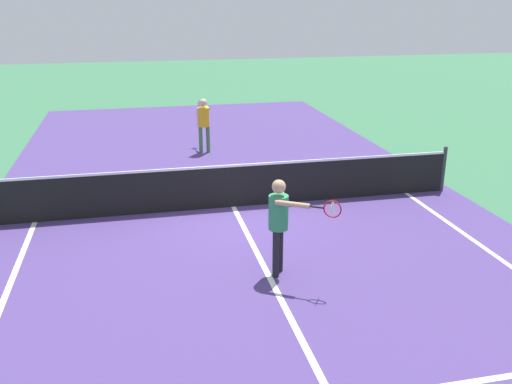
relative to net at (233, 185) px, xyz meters
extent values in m
plane|color=#38724C|center=(0.00, 0.00, -0.49)|extent=(60.00, 60.00, 0.00)
cube|color=#4C387A|center=(0.00, 0.00, -0.49)|extent=(10.62, 24.40, 0.00)
cube|color=white|center=(0.00, -3.20, -0.49)|extent=(0.10, 6.40, 0.01)
cylinder|color=#33383D|center=(5.01, 0.00, 0.04)|extent=(0.09, 0.09, 1.07)
cube|color=black|center=(0.00, 0.00, -0.04)|extent=(10.02, 0.02, 0.91)
cube|color=white|center=(0.00, 0.00, 0.44)|extent=(10.02, 0.03, 0.05)
cylinder|color=black|center=(0.22, -3.13, -0.09)|extent=(0.11, 0.11, 0.81)
cylinder|color=black|center=(0.11, -3.32, -0.09)|extent=(0.11, 0.11, 0.81)
cylinder|color=#338C59|center=(0.16, -3.22, 0.60)|extent=(0.32, 0.32, 0.57)
sphere|color=tan|center=(0.16, -3.22, 1.03)|extent=(0.22, 0.22, 0.22)
cylinder|color=tan|center=(0.25, -3.08, 0.61)|extent=(0.08, 0.08, 0.55)
cylinder|color=tan|center=(0.31, -3.51, 0.83)|extent=(0.51, 0.36, 0.08)
cylinder|color=black|center=(0.63, -3.72, 0.83)|extent=(0.20, 0.14, 0.03)
torus|color=red|center=(0.84, -3.84, 0.83)|extent=(0.25, 0.17, 0.28)
cylinder|color=silver|center=(0.84, -3.84, 0.83)|extent=(0.14, 0.21, 0.25)
cylinder|color=#3F7247|center=(-0.13, 4.59, -0.10)|extent=(0.11, 0.11, 0.78)
cylinder|color=#3F7247|center=(0.09, 4.61, -0.10)|extent=(0.11, 0.11, 0.78)
cylinder|color=gold|center=(-0.02, 4.60, 0.57)|extent=(0.32, 0.32, 0.55)
sphere|color=beige|center=(-0.02, 4.60, 0.99)|extent=(0.22, 0.22, 0.22)
cylinder|color=beige|center=(-0.19, 4.58, 0.57)|extent=(0.08, 0.08, 0.53)
cylinder|color=beige|center=(0.12, 4.88, 0.79)|extent=(0.15, 0.54, 0.08)
cylinder|color=black|center=(0.07, 5.26, 0.79)|extent=(0.06, 0.22, 0.03)
torus|color=red|center=(0.04, 5.50, 0.79)|extent=(0.06, 0.28, 0.28)
cylinder|color=silver|center=(0.04, 5.50, 0.79)|extent=(0.25, 0.03, 0.25)
camera|label=1|loc=(-1.97, -11.22, 3.85)|focal=39.06mm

